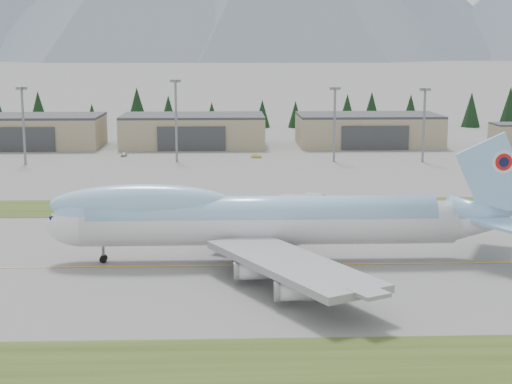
{
  "coord_description": "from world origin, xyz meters",
  "views": [
    {
      "loc": [
        -3.58,
        -116.75,
        33.08
      ],
      "look_at": [
        1.53,
        19.19,
        8.0
      ],
      "focal_mm": 55.0,
      "sensor_mm": 36.0,
      "label": 1
    }
  ],
  "objects_px": {
    "service_vehicle_a": "(124,156)",
    "hangar_left": "(30,131)",
    "hangar_center": "(193,130)",
    "hangar_right": "(368,130)",
    "service_vehicle_b": "(256,158)",
    "service_vehicle_c": "(409,149)",
    "boeing_747_freighter": "(264,219)"
  },
  "relations": [
    {
      "from": "service_vehicle_a",
      "to": "hangar_center",
      "type": "bearing_deg",
      "value": 57.06
    },
    {
      "from": "boeing_747_freighter",
      "to": "hangar_center",
      "type": "distance_m",
      "value": 148.15
    },
    {
      "from": "service_vehicle_b",
      "to": "boeing_747_freighter",
      "type": "bearing_deg",
      "value": -170.98
    },
    {
      "from": "boeing_747_freighter",
      "to": "hangar_left",
      "type": "height_order",
      "value": "boeing_747_freighter"
    },
    {
      "from": "hangar_right",
      "to": "service_vehicle_a",
      "type": "relative_size",
      "value": 13.4
    },
    {
      "from": "hangar_right",
      "to": "service_vehicle_b",
      "type": "xyz_separation_m",
      "value": [
        -39.53,
        -29.66,
        -5.39
      ]
    },
    {
      "from": "hangar_right",
      "to": "service_vehicle_b",
      "type": "distance_m",
      "value": 49.71
    },
    {
      "from": "hangar_right",
      "to": "service_vehicle_a",
      "type": "bearing_deg",
      "value": -162.93
    },
    {
      "from": "hangar_center",
      "to": "service_vehicle_b",
      "type": "relative_size",
      "value": 14.08
    },
    {
      "from": "boeing_747_freighter",
      "to": "service_vehicle_a",
      "type": "height_order",
      "value": "boeing_747_freighter"
    },
    {
      "from": "service_vehicle_a",
      "to": "service_vehicle_c",
      "type": "height_order",
      "value": "service_vehicle_a"
    },
    {
      "from": "hangar_left",
      "to": "hangar_center",
      "type": "relative_size",
      "value": 1.0
    },
    {
      "from": "boeing_747_freighter",
      "to": "service_vehicle_b",
      "type": "xyz_separation_m",
      "value": [
        3.28,
        117.48,
        -6.68
      ]
    },
    {
      "from": "boeing_747_freighter",
      "to": "service_vehicle_b",
      "type": "bearing_deg",
      "value": 88.37
    },
    {
      "from": "hangar_center",
      "to": "service_vehicle_c",
      "type": "distance_m",
      "value": 73.08
    },
    {
      "from": "hangar_left",
      "to": "service_vehicle_b",
      "type": "bearing_deg",
      "value": -21.46
    },
    {
      "from": "hangar_left",
      "to": "hangar_center",
      "type": "height_order",
      "value": "same"
    },
    {
      "from": "hangar_left",
      "to": "service_vehicle_a",
      "type": "relative_size",
      "value": 13.4
    },
    {
      "from": "hangar_right",
      "to": "service_vehicle_a",
      "type": "height_order",
      "value": "hangar_right"
    },
    {
      "from": "service_vehicle_a",
      "to": "service_vehicle_c",
      "type": "relative_size",
      "value": 0.91
    },
    {
      "from": "boeing_747_freighter",
      "to": "service_vehicle_b",
      "type": "distance_m",
      "value": 117.71
    },
    {
      "from": "service_vehicle_a",
      "to": "hangar_left",
      "type": "bearing_deg",
      "value": 151.13
    },
    {
      "from": "service_vehicle_a",
      "to": "service_vehicle_c",
      "type": "distance_m",
      "value": 93.73
    },
    {
      "from": "hangar_left",
      "to": "service_vehicle_b",
      "type": "relative_size",
      "value": 14.08
    },
    {
      "from": "hangar_center",
      "to": "hangar_right",
      "type": "distance_m",
      "value": 60.0
    },
    {
      "from": "hangar_left",
      "to": "hangar_center",
      "type": "distance_m",
      "value": 55.0
    },
    {
      "from": "service_vehicle_b",
      "to": "service_vehicle_c",
      "type": "xyz_separation_m",
      "value": [
        51.68,
        19.39,
        0.0
      ]
    },
    {
      "from": "boeing_747_freighter",
      "to": "hangar_left",
      "type": "relative_size",
      "value": 1.58
    },
    {
      "from": "hangar_right",
      "to": "hangar_left",
      "type": "bearing_deg",
      "value": 180.0
    },
    {
      "from": "hangar_center",
      "to": "service_vehicle_b",
      "type": "distance_m",
      "value": 36.44
    },
    {
      "from": "hangar_center",
      "to": "hangar_right",
      "type": "xyz_separation_m",
      "value": [
        60.0,
        0.0,
        0.0
      ]
    },
    {
      "from": "hangar_right",
      "to": "service_vehicle_c",
      "type": "xyz_separation_m",
      "value": [
        12.15,
        -10.28,
        -5.39
      ]
    }
  ]
}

